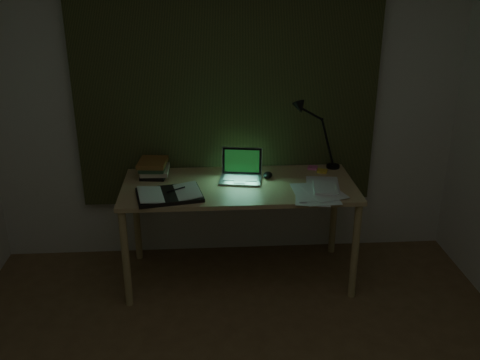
% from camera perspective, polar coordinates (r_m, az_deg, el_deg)
% --- Properties ---
extents(wall_back, '(3.50, 0.00, 2.50)m').
position_cam_1_polar(wall_back, '(3.97, -1.40, 8.75)').
color(wall_back, silver).
rests_on(wall_back, ground).
extents(curtain, '(2.20, 0.06, 2.00)m').
position_cam_1_polar(curtain, '(3.89, -1.40, 11.48)').
color(curtain, '#282F17').
rests_on(curtain, wall_back).
extents(desk, '(1.62, 0.71, 0.74)m').
position_cam_1_polar(desk, '(3.88, -0.12, -5.52)').
color(desk, tan).
rests_on(desk, floor).
extents(laptop, '(0.34, 0.37, 0.21)m').
position_cam_1_polar(laptop, '(3.74, 0.05, 1.38)').
color(laptop, '#A9A8AD').
rests_on(laptop, desk).
extents(open_textbook, '(0.47, 0.37, 0.04)m').
position_cam_1_polar(open_textbook, '(3.55, -7.56, -1.52)').
color(open_textbook, silver).
rests_on(open_textbook, desk).
extents(book_stack, '(0.23, 0.26, 0.12)m').
position_cam_1_polar(book_stack, '(3.90, -9.12, 1.31)').
color(book_stack, silver).
rests_on(book_stack, desk).
extents(loose_papers, '(0.41, 0.43, 0.02)m').
position_cam_1_polar(loose_papers, '(3.68, 8.24, -0.81)').
color(loose_papers, silver).
rests_on(loose_papers, desk).
extents(mouse, '(0.09, 0.12, 0.04)m').
position_cam_1_polar(mouse, '(3.83, 2.97, 0.52)').
color(mouse, black).
rests_on(mouse, desk).
extents(sticky_yellow, '(0.09, 0.09, 0.01)m').
position_cam_1_polar(sticky_yellow, '(3.99, 8.76, 0.96)').
color(sticky_yellow, gold).
rests_on(sticky_yellow, desk).
extents(sticky_pink, '(0.09, 0.09, 0.01)m').
position_cam_1_polar(sticky_pink, '(4.04, 7.74, 1.32)').
color(sticky_pink, '#E35898').
rests_on(sticky_pink, desk).
extents(desk_lamp, '(0.37, 0.29, 0.54)m').
position_cam_1_polar(desk_lamp, '(4.00, 10.13, 4.91)').
color(desk_lamp, black).
rests_on(desk_lamp, desk).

